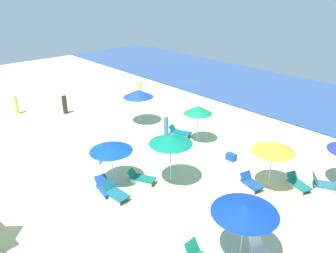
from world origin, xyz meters
name	(u,v)px	position (x,y,z in m)	size (l,w,h in m)	color
ground_plane	(33,185)	(0.00, 0.00, 0.00)	(60.00, 60.00, 0.00)	beige
ocean	(279,92)	(0.00, 23.68, 0.06)	(60.00, 12.64, 0.12)	#305190
umbrella_0	(245,208)	(10.14, 4.10, 2.16)	(2.48, 2.48, 2.36)	silver
umbrella_1	(171,139)	(4.51, 5.59, 2.43)	(2.23, 2.23, 2.65)	silver
lounge_chair_1_0	(141,178)	(3.61, 4.33, 0.27)	(1.52, 1.17, 0.65)	silver
umbrella_2	(111,148)	(2.54, 3.31, 1.98)	(2.20, 2.20, 2.16)	silver
lounge_chair_2_0	(105,187)	(3.05, 2.48, 0.24)	(1.40, 0.82, 0.67)	silver
lounge_chair_2_1	(115,193)	(3.82, 2.60, 0.25)	(1.45, 0.77, 0.67)	silver
umbrella_3	(138,93)	(-3.02, 9.26, 2.26)	(2.22, 2.22, 2.53)	silver
umbrella_4	(198,110)	(2.06, 10.18, 2.19)	(1.82, 1.82, 2.46)	silver
lounge_chair_4_0	(179,132)	(0.77, 9.81, 0.27)	(1.61, 1.10, 0.68)	silver
umbrella_5	(274,147)	(8.24, 8.98, 2.29)	(2.14, 2.14, 2.55)	silver
lounge_chair_5_0	(298,184)	(9.32, 9.98, 0.25)	(1.43, 0.98, 0.65)	silver
lounge_chair_5_1	(251,183)	(7.70, 8.22, 0.27)	(1.31, 0.89, 0.67)	silver
lounge_chair_6_1	(324,184)	(10.23, 10.85, 0.29)	(1.45, 1.19, 0.79)	silver
beachgoer_0	(16,105)	(-10.99, 3.07, 0.73)	(0.48, 0.48, 1.56)	#E9EC79
beachgoer_1	(65,104)	(-8.47, 5.99, 0.77)	(0.49, 0.49, 1.66)	#363024
beachgoer_2	(166,126)	(0.11, 9.17, 0.72)	(0.40, 0.40, 1.52)	#3D80C7
beachgoer_3	(140,90)	(-7.39, 12.67, 0.82)	(0.51, 0.51, 1.75)	#F9F25F
cooler_box_0	(231,157)	(5.22, 9.77, 0.20)	(0.58, 0.36, 0.41)	blue
cooler_box_1	(97,160)	(0.23, 3.69, 0.19)	(0.54, 0.39, 0.38)	white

